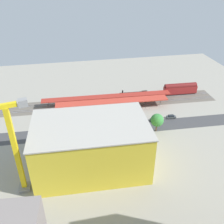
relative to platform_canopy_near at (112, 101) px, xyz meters
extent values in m
plane|color=#9E998C|center=(0.12, 14.49, -4.21)|extent=(179.17, 179.17, 0.00)
cube|color=#665E54|center=(0.12, -6.73, -4.20)|extent=(112.37, 16.99, 0.01)
cube|color=#424244|center=(0.12, 17.87, -4.20)|extent=(112.22, 12.88, 0.01)
cube|color=#9E9EA8|center=(0.12, -10.00, -4.03)|extent=(111.91, 4.01, 0.12)
cube|color=#9E9EA8|center=(0.12, -8.56, -4.03)|extent=(111.91, 4.01, 0.12)
cube|color=#9E9EA8|center=(0.12, -4.89, -4.03)|extent=(111.91, 4.01, 0.12)
cube|color=#9E9EA8|center=(0.12, -3.45, -4.03)|extent=(111.91, 4.01, 0.12)
cube|color=#C63D2D|center=(0.00, 0.00, 0.02)|extent=(55.55, 7.39, 0.47)
cylinder|color=slate|center=(-24.91, 0.86, -2.21)|extent=(0.30, 0.30, 3.99)
cylinder|color=slate|center=(-8.30, 0.29, -2.21)|extent=(0.30, 0.30, 3.99)
cylinder|color=slate|center=(8.30, -0.29, -2.21)|extent=(0.30, 0.30, 3.99)
cylinder|color=slate|center=(24.91, -0.86, -2.21)|extent=(0.30, 0.30, 3.99)
cube|color=#A82D23|center=(1.43, -6.55, -0.40)|extent=(66.37, 6.76, 0.41)
cylinder|color=slate|center=(-28.37, -5.52, -2.40)|extent=(0.30, 0.30, 3.61)
cylinder|color=slate|center=(-13.47, -6.03, -2.40)|extent=(0.30, 0.30, 3.61)
cylinder|color=slate|center=(1.43, -6.55, -2.40)|extent=(0.30, 0.30, 3.61)
cylinder|color=slate|center=(16.33, -7.07, -2.40)|extent=(0.30, 0.30, 3.61)
cylinder|color=slate|center=(31.23, -7.59, -2.40)|extent=(0.30, 0.30, 3.61)
cube|color=black|center=(-14.11, -9.28, -3.71)|extent=(16.62, 2.90, 1.00)
cylinder|color=black|center=(-12.70, -9.33, -1.91)|extent=(13.81, 3.06, 2.59)
cube|color=black|center=(-19.56, -9.09, -2.50)|extent=(2.92, 2.88, 3.41)
cylinder|color=black|center=(-7.34, -9.52, 0.08)|extent=(0.70, 0.70, 1.40)
cube|color=black|center=(-39.91, -9.28, -3.91)|extent=(16.71, 3.08, 0.60)
cube|color=maroon|center=(-39.91, -9.28, -1.62)|extent=(18.58, 3.78, 3.96)
cylinder|color=maroon|center=(-39.91, -9.28, 0.61)|extent=(17.84, 3.75, 3.14)
cube|color=black|center=(-25.26, 13.88, -4.06)|extent=(3.74, 1.95, 0.30)
cube|color=#474C51|center=(-25.26, 13.88, -3.54)|extent=(4.44, 2.06, 0.74)
cube|color=#1E2328|center=(-25.26, 13.88, -2.91)|extent=(2.52, 1.73, 0.51)
cube|color=black|center=(-17.04, 14.65, -4.06)|extent=(3.78, 1.86, 0.30)
cube|color=#474C51|center=(-17.04, 14.65, -3.52)|extent=(4.49, 1.96, 0.77)
cube|color=#1E2328|center=(-17.04, 14.65, -2.79)|extent=(2.54, 1.67, 0.68)
cube|color=black|center=(-9.76, 14.85, -4.06)|extent=(3.63, 1.89, 0.30)
cube|color=#474C51|center=(-9.76, 14.85, -3.52)|extent=(4.32, 1.98, 0.77)
cube|color=#1E2328|center=(-9.76, 14.85, -2.83)|extent=(2.43, 1.71, 0.60)
cube|color=black|center=(-2.44, 14.89, -4.06)|extent=(3.46, 1.82, 0.30)
cube|color=#474C51|center=(-2.44, 14.89, -3.50)|extent=(4.11, 1.90, 0.81)
cube|color=#1E2328|center=(-2.44, 14.89, -2.82)|extent=(2.31, 1.65, 0.55)
cube|color=black|center=(5.83, 14.49, -4.06)|extent=(3.88, 1.74, 0.30)
cube|color=silver|center=(5.83, 14.49, -3.48)|extent=(4.61, 1.82, 0.85)
cube|color=#1E2328|center=(5.83, 14.49, -2.78)|extent=(2.59, 1.58, 0.56)
cube|color=black|center=(12.86, 14.74, -4.06)|extent=(3.64, 1.72, 0.30)
cube|color=gray|center=(12.86, 14.74, -3.55)|extent=(4.33, 1.81, 0.71)
cube|color=#1E2328|center=(12.86, 14.74, -2.86)|extent=(2.43, 1.56, 0.68)
cube|color=black|center=(20.47, 14.29, -4.06)|extent=(3.69, 1.82, 0.30)
cube|color=navy|center=(20.47, 14.29, -3.47)|extent=(4.39, 1.90, 0.88)
cube|color=#1E2328|center=(20.47, 14.29, -2.74)|extent=(2.47, 1.65, 0.57)
cube|color=black|center=(27.57, 14.76, -4.06)|extent=(3.88, 1.93, 0.30)
cube|color=gray|center=(27.57, 14.76, -3.51)|extent=(4.61, 2.04, 0.78)
cube|color=#1E2328|center=(27.57, 14.76, -2.86)|extent=(2.61, 1.74, 0.53)
cube|color=yellow|center=(15.02, 39.12, 4.60)|extent=(38.28, 24.86, 17.61)
cube|color=#B7B2A8|center=(15.02, 39.12, 13.61)|extent=(38.90, 25.49, 0.40)
cube|color=gray|center=(37.44, 45.38, -3.61)|extent=(3.60, 3.60, 1.20)
cube|color=yellow|center=(37.44, 45.38, 10.70)|extent=(1.40, 1.40, 29.80)
cube|color=gray|center=(33.03, 44.45, 26.20)|extent=(2.76, 2.45, 2.00)
cube|color=black|center=(21.82, 20.75, -3.96)|extent=(9.62, 2.35, 0.50)
cube|color=silver|center=(20.75, 20.75, -2.31)|extent=(7.49, 2.59, 2.79)
cube|color=maroon|center=(25.55, 20.72, -2.48)|extent=(2.14, 2.56, 2.45)
cylinder|color=brown|center=(17.30, 23.77, -2.55)|extent=(0.59, 0.59, 3.32)
sphere|color=#38843D|center=(17.30, 23.77, 0.59)|extent=(4.22, 4.22, 4.22)
cylinder|color=brown|center=(11.45, 23.31, -2.78)|extent=(0.40, 0.40, 2.85)
sphere|color=#38843D|center=(11.45, 23.31, 0.63)|extent=(5.67, 5.67, 5.67)
cylinder|color=brown|center=(-14.90, 22.32, -2.50)|extent=(0.53, 0.53, 3.40)
sphere|color=#38843D|center=(-14.90, 22.32, 1.15)|extent=(5.58, 5.58, 5.58)
cylinder|color=#333333|center=(26.86, 22.32, -1.49)|extent=(0.16, 0.16, 5.42)
cube|color=black|center=(26.86, 22.32, 1.67)|extent=(0.36, 0.36, 0.90)
sphere|color=green|center=(27.08, 22.32, 1.67)|extent=(0.20, 0.20, 0.20)
camera|label=1|loc=(20.88, 106.45, 57.73)|focal=40.14mm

